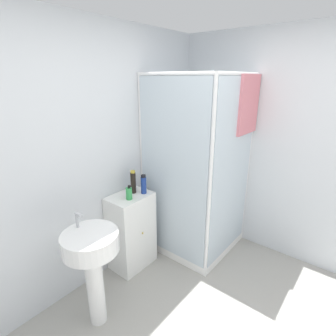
{
  "coord_description": "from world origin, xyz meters",
  "views": [
    {
      "loc": [
        -1.24,
        -0.35,
        2.0
      ],
      "look_at": [
        0.59,
        1.13,
        1.18
      ],
      "focal_mm": 28.0,
      "sensor_mm": 36.0,
      "label": 1
    }
  ],
  "objects_px": {
    "soap_dispenser": "(129,193)",
    "shampoo_bottle_blue": "(144,184)",
    "sink": "(92,257)",
    "shampoo_bottle_tall_black": "(133,182)"
  },
  "relations": [
    {
      "from": "sink",
      "to": "soap_dispenser",
      "type": "distance_m",
      "value": 0.73
    },
    {
      "from": "sink",
      "to": "soap_dispenser",
      "type": "height_order",
      "value": "same"
    },
    {
      "from": "shampoo_bottle_blue",
      "to": "sink",
      "type": "bearing_deg",
      "value": -164.79
    },
    {
      "from": "soap_dispenser",
      "to": "shampoo_bottle_tall_black",
      "type": "distance_m",
      "value": 0.17
    },
    {
      "from": "soap_dispenser",
      "to": "shampoo_bottle_tall_black",
      "type": "bearing_deg",
      "value": 30.14
    },
    {
      "from": "sink",
      "to": "soap_dispenser",
      "type": "xyz_separation_m",
      "value": [
        0.64,
        0.24,
        0.26
      ]
    },
    {
      "from": "soap_dispenser",
      "to": "shampoo_bottle_tall_black",
      "type": "relative_size",
      "value": 0.62
    },
    {
      "from": "sink",
      "to": "shampoo_bottle_blue",
      "type": "height_order",
      "value": "shampoo_bottle_blue"
    },
    {
      "from": "soap_dispenser",
      "to": "shampoo_bottle_tall_black",
      "type": "xyz_separation_m",
      "value": [
        0.14,
        0.08,
        0.06
      ]
    },
    {
      "from": "soap_dispenser",
      "to": "shampoo_bottle_blue",
      "type": "distance_m",
      "value": 0.2
    }
  ]
}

